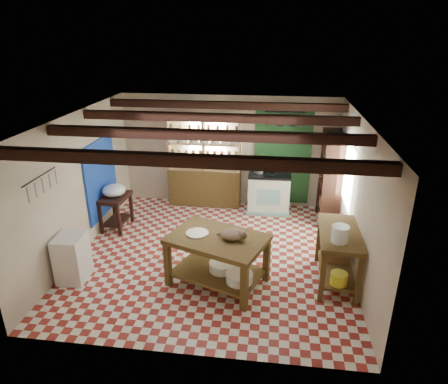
# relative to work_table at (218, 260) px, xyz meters

# --- Properties ---
(floor) EXTENTS (5.00, 5.00, 0.02)m
(floor) POSITION_rel_work_table_xyz_m (-0.22, 0.86, -0.44)
(floor) COLOR maroon
(floor) RESTS_ON ground
(ceiling) EXTENTS (5.00, 5.00, 0.02)m
(ceiling) POSITION_rel_work_table_xyz_m (-0.22, 0.86, 2.17)
(ceiling) COLOR #4E4D53
(ceiling) RESTS_ON wall_back
(wall_back) EXTENTS (5.00, 0.04, 2.60)m
(wall_back) POSITION_rel_work_table_xyz_m (-0.22, 3.36, 0.87)
(wall_back) COLOR beige
(wall_back) RESTS_ON floor
(wall_front) EXTENTS (5.00, 0.04, 2.60)m
(wall_front) POSITION_rel_work_table_xyz_m (-0.22, -1.64, 0.87)
(wall_front) COLOR beige
(wall_front) RESTS_ON floor
(wall_left) EXTENTS (0.04, 5.00, 2.60)m
(wall_left) POSITION_rel_work_table_xyz_m (-2.72, 0.86, 0.87)
(wall_left) COLOR beige
(wall_left) RESTS_ON floor
(wall_right) EXTENTS (0.04, 5.00, 2.60)m
(wall_right) POSITION_rel_work_table_xyz_m (2.28, 0.86, 0.87)
(wall_right) COLOR beige
(wall_right) RESTS_ON floor
(ceiling_beams) EXTENTS (5.00, 3.80, 0.15)m
(ceiling_beams) POSITION_rel_work_table_xyz_m (-0.22, 0.86, 2.05)
(ceiling_beams) COLOR black
(ceiling_beams) RESTS_ON ceiling
(blue_wall_patch) EXTENTS (0.04, 1.40, 1.60)m
(blue_wall_patch) POSITION_rel_work_table_xyz_m (-2.69, 1.76, 0.67)
(blue_wall_patch) COLOR #1841B8
(blue_wall_patch) RESTS_ON wall_left
(green_wall_patch) EXTENTS (1.30, 0.04, 2.30)m
(green_wall_patch) POSITION_rel_work_table_xyz_m (1.03, 3.33, 0.82)
(green_wall_patch) COLOR #1E4B23
(green_wall_patch) RESTS_ON wall_back
(window_back) EXTENTS (0.90, 0.02, 0.80)m
(window_back) POSITION_rel_work_table_xyz_m (-0.72, 3.34, 1.27)
(window_back) COLOR beige
(window_back) RESTS_ON wall_back
(window_right) EXTENTS (0.02, 1.30, 1.20)m
(window_right) POSITION_rel_work_table_xyz_m (2.26, 1.86, 0.97)
(window_right) COLOR beige
(window_right) RESTS_ON wall_right
(utensil_rail) EXTENTS (0.06, 0.90, 0.28)m
(utensil_rail) POSITION_rel_work_table_xyz_m (-2.66, -0.34, 1.35)
(utensil_rail) COLOR black
(utensil_rail) RESTS_ON wall_left
(pot_rack) EXTENTS (0.86, 0.12, 0.36)m
(pot_rack) POSITION_rel_work_table_xyz_m (1.03, 2.91, 1.75)
(pot_rack) COLOR black
(pot_rack) RESTS_ON ceiling
(shelving_unit) EXTENTS (1.70, 0.34, 2.20)m
(shelving_unit) POSITION_rel_work_table_xyz_m (-0.77, 3.17, 0.67)
(shelving_unit) COLOR tan
(shelving_unit) RESTS_ON floor
(tall_rack) EXTENTS (0.40, 0.86, 2.00)m
(tall_rack) POSITION_rel_work_table_xyz_m (2.06, 2.66, 0.57)
(tall_rack) COLOR black
(tall_rack) RESTS_ON floor
(work_table) EXTENTS (1.78, 1.48, 0.86)m
(work_table) POSITION_rel_work_table_xyz_m (0.00, 0.00, 0.00)
(work_table) COLOR brown
(work_table) RESTS_ON floor
(stove) EXTENTS (0.96, 0.65, 0.93)m
(stove) POSITION_rel_work_table_xyz_m (0.76, 3.01, 0.03)
(stove) COLOR beige
(stove) RESTS_ON floor
(prep_table) EXTENTS (0.55, 0.76, 0.74)m
(prep_table) POSITION_rel_work_table_xyz_m (-2.42, 1.70, -0.06)
(prep_table) COLOR black
(prep_table) RESTS_ON floor
(white_cabinet) EXTENTS (0.47, 0.56, 0.81)m
(white_cabinet) POSITION_rel_work_table_xyz_m (-2.44, -0.20, -0.03)
(white_cabinet) COLOR white
(white_cabinet) RESTS_ON floor
(right_counter) EXTENTS (0.72, 1.35, 0.94)m
(right_counter) POSITION_rel_work_table_xyz_m (1.96, 0.30, 0.04)
(right_counter) COLOR brown
(right_counter) RESTS_ON floor
(cat) EXTENTS (0.44, 0.36, 0.18)m
(cat) POSITION_rel_work_table_xyz_m (0.25, -0.04, 0.52)
(cat) COLOR #937155
(cat) RESTS_ON work_table
(steel_tray) EXTENTS (0.48, 0.48, 0.02)m
(steel_tray) POSITION_rel_work_table_xyz_m (-0.35, 0.08, 0.44)
(steel_tray) COLOR #A4A3AA
(steel_tray) RESTS_ON work_table
(basin_large) EXTENTS (0.54, 0.54, 0.15)m
(basin_large) POSITION_rel_work_table_xyz_m (0.06, 0.03, -0.13)
(basin_large) COLOR white
(basin_large) RESTS_ON work_table
(basin_small) EXTENTS (0.56, 0.56, 0.15)m
(basin_small) POSITION_rel_work_table_xyz_m (0.39, -0.25, -0.13)
(basin_small) COLOR white
(basin_small) RESTS_ON work_table
(kettle_left) EXTENTS (0.22, 0.22, 0.25)m
(kettle_left) POSITION_rel_work_table_xyz_m (0.51, 3.00, 0.62)
(kettle_left) COLOR #A4A3AA
(kettle_left) RESTS_ON stove
(kettle_right) EXTENTS (0.17, 0.17, 0.21)m
(kettle_right) POSITION_rel_work_table_xyz_m (0.86, 3.01, 0.60)
(kettle_right) COLOR black
(kettle_right) RESTS_ON stove
(enamel_bowl) EXTENTS (0.51, 0.51, 0.24)m
(enamel_bowl) POSITION_rel_work_table_xyz_m (-2.42, 1.70, 0.43)
(enamel_bowl) COLOR white
(enamel_bowl) RESTS_ON prep_table
(white_bucket) EXTENTS (0.28, 0.28, 0.26)m
(white_bucket) POSITION_rel_work_table_xyz_m (1.89, -0.04, 0.65)
(white_bucket) COLOR white
(white_bucket) RESTS_ON right_counter
(wicker_basket) EXTENTS (0.44, 0.36, 0.30)m
(wicker_basket) POSITION_rel_work_table_xyz_m (1.97, 0.60, -0.03)
(wicker_basket) COLOR olive
(wicker_basket) RESTS_ON right_counter
(yellow_tub) EXTENTS (0.28, 0.28, 0.19)m
(yellow_tub) POSITION_rel_work_table_xyz_m (1.94, -0.14, -0.08)
(yellow_tub) COLOR yellow
(yellow_tub) RESTS_ON right_counter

